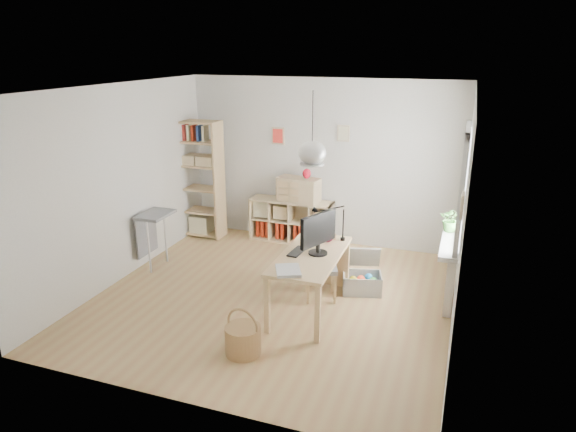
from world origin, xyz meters
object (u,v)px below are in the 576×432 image
(drawer_chest, at_px, (299,190))
(storage_chest, at_px, (362,278))
(chair, at_px, (321,263))
(desk, at_px, (311,261))
(cube_shelf, at_px, (291,223))
(tall_bookshelf, at_px, (199,175))
(monitor, at_px, (318,232))

(drawer_chest, bearing_deg, storage_chest, -37.39)
(drawer_chest, bearing_deg, chair, -54.63)
(storage_chest, bearing_deg, chair, -160.34)
(desk, bearing_deg, cube_shelf, 114.61)
(tall_bookshelf, relative_size, storage_chest, 2.91)
(tall_bookshelf, bearing_deg, monitor, -35.57)
(tall_bookshelf, distance_m, storage_chest, 3.45)
(cube_shelf, relative_size, storage_chest, 2.04)
(monitor, bearing_deg, desk, -126.75)
(storage_chest, relative_size, drawer_chest, 1.00)
(storage_chest, bearing_deg, cube_shelf, 121.09)
(monitor, bearing_deg, chair, 123.90)
(chair, distance_m, storage_chest, 0.67)
(desk, relative_size, cube_shelf, 1.07)
(tall_bookshelf, distance_m, chair, 3.09)
(chair, bearing_deg, tall_bookshelf, 129.31)
(storage_chest, bearing_deg, monitor, -136.74)
(desk, xyz_separation_m, drawer_chest, (-0.87, 2.19, 0.26))
(desk, distance_m, chair, 0.44)
(storage_chest, bearing_deg, drawer_chest, 119.01)
(cube_shelf, bearing_deg, tall_bookshelf, -169.81)
(desk, relative_size, drawer_chest, 2.18)
(chair, height_order, monitor, monitor)
(cube_shelf, bearing_deg, desk, -65.39)
(cube_shelf, height_order, storage_chest, cube_shelf)
(desk, height_order, storage_chest, desk)
(desk, relative_size, storage_chest, 2.19)
(chair, relative_size, monitor, 1.48)
(cube_shelf, bearing_deg, chair, -60.40)
(cube_shelf, bearing_deg, drawer_chest, -15.59)
(monitor, relative_size, drawer_chest, 0.81)
(desk, height_order, chair, chair)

